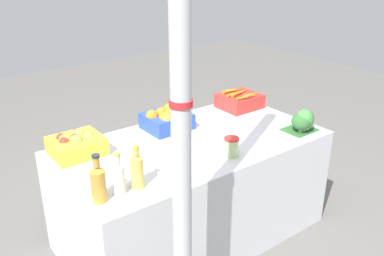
% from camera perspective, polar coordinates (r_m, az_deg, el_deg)
% --- Properties ---
extents(ground_plane, '(10.00, 10.00, 0.00)m').
position_cam_1_polar(ground_plane, '(3.24, 0.00, -13.78)').
color(ground_plane, '#605E59').
extents(market_table, '(1.79, 0.95, 0.74)m').
position_cam_1_polar(market_table, '(3.03, 0.00, -8.19)').
color(market_table, silver).
rests_on(market_table, ground_plane).
extents(support_pole, '(0.10, 0.10, 2.53)m').
position_cam_1_polar(support_pole, '(1.81, -1.47, 0.86)').
color(support_pole, '#B7BABF').
rests_on(support_pole, ground_plane).
extents(apple_crate, '(0.31, 0.27, 0.15)m').
position_cam_1_polar(apple_crate, '(2.76, -15.24, -2.05)').
color(apple_crate, gold).
rests_on(apple_crate, market_table).
extents(orange_crate, '(0.31, 0.27, 0.15)m').
position_cam_1_polar(orange_crate, '(3.05, -3.54, 1.19)').
color(orange_crate, '#2847B7').
rests_on(orange_crate, market_table).
extents(carrot_crate, '(0.31, 0.28, 0.15)m').
position_cam_1_polar(carrot_crate, '(3.46, 6.35, 3.71)').
color(carrot_crate, red).
rests_on(carrot_crate, market_table).
extents(broccoli_pile, '(0.22, 0.19, 0.17)m').
position_cam_1_polar(broccoli_pile, '(3.08, 14.64, 0.95)').
color(broccoli_pile, '#2D602D').
rests_on(broccoli_pile, market_table).
extents(juice_bottle_amber, '(0.08, 0.08, 0.27)m').
position_cam_1_polar(juice_bottle_amber, '(2.22, -12.39, -7.11)').
color(juice_bottle_amber, gold).
rests_on(juice_bottle_amber, market_table).
extents(juice_bottle_cloudy, '(0.06, 0.06, 0.24)m').
position_cam_1_polar(juice_bottle_cloudy, '(2.27, -9.73, -6.50)').
color(juice_bottle_cloudy, beige).
rests_on(juice_bottle_cloudy, market_table).
extents(juice_bottle_golden, '(0.07, 0.07, 0.25)m').
position_cam_1_polar(juice_bottle_golden, '(2.31, -7.35, -5.60)').
color(juice_bottle_golden, gold).
rests_on(juice_bottle_golden, market_table).
extents(pickle_jar, '(0.09, 0.09, 0.12)m').
position_cam_1_polar(pickle_jar, '(2.66, 5.27, -2.51)').
color(pickle_jar, '#B2C684').
rests_on(pickle_jar, market_table).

